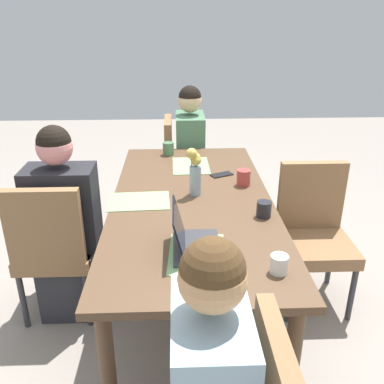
{
  "coord_description": "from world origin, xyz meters",
  "views": [
    {
      "loc": [
        -2.24,
        0.09,
        1.76
      ],
      "look_at": [
        0.0,
        0.0,
        0.78
      ],
      "focal_mm": 38.8,
      "sensor_mm": 36.0,
      "label": 1
    }
  ],
  "objects_px": {
    "laptop_head_left_left_near": "(192,241)",
    "chair_far_left_far": "(54,244)",
    "flower_vase": "(195,170)",
    "coffee_mug_centre_left": "(244,178)",
    "coffee_mug_near_right": "(264,209)",
    "person_head_right_left_mid": "(190,162)",
    "dining_table": "(192,211)",
    "coffee_mug_centre_right": "(168,149)",
    "chair_head_right_left_mid": "(182,163)",
    "coffee_mug_near_left": "(279,264)",
    "chair_near_right_near": "(313,228)",
    "person_far_left_far": "(66,234)",
    "phone_black": "(222,175)"
  },
  "relations": [
    {
      "from": "laptop_head_left_left_near",
      "to": "chair_far_left_far",
      "type": "bearing_deg",
      "value": 59.99
    },
    {
      "from": "flower_vase",
      "to": "coffee_mug_centre_left",
      "type": "xyz_separation_m",
      "value": [
        0.14,
        -0.32,
        -0.11
      ]
    },
    {
      "from": "chair_far_left_far",
      "to": "coffee_mug_centre_left",
      "type": "relative_size",
      "value": 8.73
    },
    {
      "from": "coffee_mug_near_right",
      "to": "person_head_right_left_mid",
      "type": "bearing_deg",
      "value": 13.37
    },
    {
      "from": "dining_table",
      "to": "laptop_head_left_left_near",
      "type": "height_order",
      "value": "laptop_head_left_left_near"
    },
    {
      "from": "flower_vase",
      "to": "coffee_mug_centre_right",
      "type": "xyz_separation_m",
      "value": [
        0.77,
        0.17,
        -0.11
      ]
    },
    {
      "from": "chair_head_right_left_mid",
      "to": "person_head_right_left_mid",
      "type": "relative_size",
      "value": 0.75
    },
    {
      "from": "coffee_mug_centre_right",
      "to": "coffee_mug_near_left",
      "type": "bearing_deg",
      "value": -162.97
    },
    {
      "from": "flower_vase",
      "to": "coffee_mug_centre_right",
      "type": "height_order",
      "value": "flower_vase"
    },
    {
      "from": "coffee_mug_near_right",
      "to": "chair_near_right_near",
      "type": "bearing_deg",
      "value": -55.26
    },
    {
      "from": "chair_far_left_far",
      "to": "coffee_mug_near_left",
      "type": "bearing_deg",
      "value": -119.64
    },
    {
      "from": "dining_table",
      "to": "person_far_left_far",
      "type": "distance_m",
      "value": 0.77
    },
    {
      "from": "person_head_right_left_mid",
      "to": "coffee_mug_centre_left",
      "type": "bearing_deg",
      "value": -163.34
    },
    {
      "from": "coffee_mug_near_right",
      "to": "phone_black",
      "type": "xyz_separation_m",
      "value": [
        0.63,
        0.16,
        -0.04
      ]
    },
    {
      "from": "person_far_left_far",
      "to": "phone_black",
      "type": "bearing_deg",
      "value": -66.8
    },
    {
      "from": "chair_head_right_left_mid",
      "to": "coffee_mug_near_right",
      "type": "bearing_deg",
      "value": -164.52
    },
    {
      "from": "person_head_right_left_mid",
      "to": "chair_near_right_near",
      "type": "distance_m",
      "value": 1.41
    },
    {
      "from": "laptop_head_left_left_near",
      "to": "phone_black",
      "type": "distance_m",
      "value": 0.98
    },
    {
      "from": "chair_far_left_far",
      "to": "coffee_mug_near_left",
      "type": "height_order",
      "value": "chair_far_left_far"
    },
    {
      "from": "chair_far_left_far",
      "to": "person_far_left_far",
      "type": "relative_size",
      "value": 0.75
    },
    {
      "from": "chair_near_right_near",
      "to": "coffee_mug_centre_left",
      "type": "bearing_deg",
      "value": 67.76
    },
    {
      "from": "chair_near_right_near",
      "to": "laptop_head_left_left_near",
      "type": "bearing_deg",
      "value": 126.95
    },
    {
      "from": "dining_table",
      "to": "chair_head_right_left_mid",
      "type": "xyz_separation_m",
      "value": [
        1.3,
        0.04,
        -0.15
      ]
    },
    {
      "from": "person_far_left_far",
      "to": "coffee_mug_centre_left",
      "type": "xyz_separation_m",
      "value": [
        0.24,
        -1.1,
        0.25
      ]
    },
    {
      "from": "person_far_left_far",
      "to": "laptop_head_left_left_near",
      "type": "relative_size",
      "value": 3.73
    },
    {
      "from": "chair_head_right_left_mid",
      "to": "coffee_mug_centre_left",
      "type": "height_order",
      "value": "chair_head_right_left_mid"
    },
    {
      "from": "chair_near_right_near",
      "to": "flower_vase",
      "type": "relative_size",
      "value": 3.01
    },
    {
      "from": "person_far_left_far",
      "to": "coffee_mug_centre_right",
      "type": "bearing_deg",
      "value": -34.81
    },
    {
      "from": "chair_far_left_far",
      "to": "coffee_mug_near_right",
      "type": "height_order",
      "value": "chair_far_left_far"
    },
    {
      "from": "coffee_mug_centre_left",
      "to": "phone_black",
      "type": "bearing_deg",
      "value": 33.96
    },
    {
      "from": "dining_table",
      "to": "coffee_mug_near_right",
      "type": "relative_size",
      "value": 22.76
    },
    {
      "from": "person_head_right_left_mid",
      "to": "coffee_mug_centre_left",
      "type": "relative_size",
      "value": 11.6
    },
    {
      "from": "person_head_right_left_mid",
      "to": "phone_black",
      "type": "xyz_separation_m",
      "value": [
        -0.85,
        -0.19,
        0.21
      ]
    },
    {
      "from": "person_head_right_left_mid",
      "to": "laptop_head_left_left_near",
      "type": "bearing_deg",
      "value": 178.28
    },
    {
      "from": "person_head_right_left_mid",
      "to": "coffee_mug_centre_right",
      "type": "distance_m",
      "value": 0.5
    },
    {
      "from": "chair_near_right_near",
      "to": "coffee_mug_centre_right",
      "type": "relative_size",
      "value": 9.12
    },
    {
      "from": "chair_near_right_near",
      "to": "coffee_mug_near_left",
      "type": "bearing_deg",
      "value": 151.72
    },
    {
      "from": "dining_table",
      "to": "flower_vase",
      "type": "xyz_separation_m",
      "value": [
        0.08,
        -0.02,
        0.23
      ]
    },
    {
      "from": "person_far_left_far",
      "to": "coffee_mug_centre_left",
      "type": "height_order",
      "value": "person_far_left_far"
    },
    {
      "from": "chair_far_left_far",
      "to": "flower_vase",
      "type": "bearing_deg",
      "value": -78.05
    },
    {
      "from": "dining_table",
      "to": "chair_near_right_near",
      "type": "bearing_deg",
      "value": -87.28
    },
    {
      "from": "person_far_left_far",
      "to": "coffee_mug_near_right",
      "type": "xyz_separation_m",
      "value": [
        -0.21,
        -1.14,
        0.25
      ]
    },
    {
      "from": "coffee_mug_near_left",
      "to": "coffee_mug_near_right",
      "type": "xyz_separation_m",
      "value": [
        0.53,
        -0.04,
        0.0
      ]
    },
    {
      "from": "coffee_mug_near_left",
      "to": "laptop_head_left_left_near",
      "type": "bearing_deg",
      "value": 61.18
    },
    {
      "from": "person_head_right_left_mid",
      "to": "person_far_left_far",
      "type": "relative_size",
      "value": 1.0
    },
    {
      "from": "person_far_left_far",
      "to": "coffee_mug_centre_right",
      "type": "relative_size",
      "value": 12.11
    },
    {
      "from": "dining_table",
      "to": "coffee_mug_centre_right",
      "type": "height_order",
      "value": "coffee_mug_centre_right"
    },
    {
      "from": "chair_far_left_far",
      "to": "phone_black",
      "type": "bearing_deg",
      "value": -64.55
    },
    {
      "from": "laptop_head_left_left_near",
      "to": "coffee_mug_near_left",
      "type": "xyz_separation_m",
      "value": [
        -0.2,
        -0.36,
        -0.0
      ]
    },
    {
      "from": "dining_table",
      "to": "coffee_mug_near_right",
      "type": "distance_m",
      "value": 0.46
    }
  ]
}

